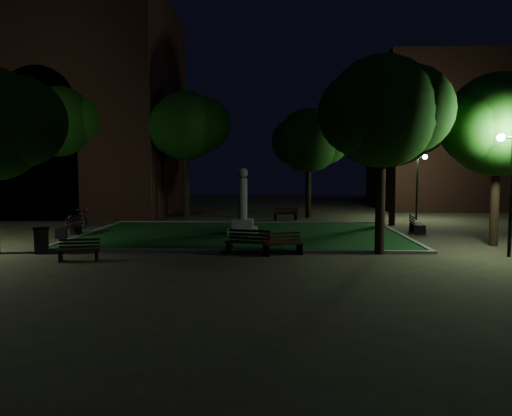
{
  "coord_description": "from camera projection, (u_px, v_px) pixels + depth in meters",
  "views": [
    {
      "loc": [
        1.64,
        -22.04,
        3.21
      ],
      "look_at": [
        0.69,
        1.0,
        1.4
      ],
      "focal_mm": 35.0,
      "sensor_mm": 36.0,
      "label": 1
    }
  ],
  "objects": [
    {
      "name": "ground",
      "position": [
        240.0,
        241.0,
        22.27
      ],
      "size": [
        80.0,
        80.0,
        0.0
      ],
      "primitive_type": "plane",
      "color": "#473D29"
    },
    {
      "name": "lawn",
      "position": [
        243.0,
        234.0,
        24.26
      ],
      "size": [
        15.0,
        10.0,
        0.08
      ],
      "primitive_type": "cube",
      "color": "#113E11",
      "rests_on": "ground"
    },
    {
      "name": "lawn_kerb",
      "position": [
        243.0,
        234.0,
        24.26
      ],
      "size": [
        15.4,
        10.4,
        0.12
      ],
      "color": "slate",
      "rests_on": "ground"
    },
    {
      "name": "monument",
      "position": [
        243.0,
        216.0,
        24.19
      ],
      "size": [
        1.4,
        1.4,
        3.2
      ],
      "color": "gray",
      "rests_on": "lawn"
    },
    {
      "name": "building_main",
      "position": [
        35.0,
        111.0,
        36.09
      ],
      "size": [
        20.0,
        12.0,
        15.0
      ],
      "color": "#4D251B",
      "rests_on": "ground"
    },
    {
      "name": "building_far",
      "position": [
        476.0,
        135.0,
        40.98
      ],
      "size": [
        16.0,
        10.0,
        12.0
      ],
      "primitive_type": "cube",
      "color": "#4D251B",
      "rests_on": "ground"
    },
    {
      "name": "tree_north_wl",
      "position": [
        187.0,
        126.0,
        31.31
      ],
      "size": [
        5.34,
        4.36,
        8.09
      ],
      "color": "black",
      "rests_on": "ground"
    },
    {
      "name": "tree_north_er",
      "position": [
        310.0,
        141.0,
        32.4
      ],
      "size": [
        5.12,
        4.18,
        7.16
      ],
      "color": "black",
      "rests_on": "ground"
    },
    {
      "name": "tree_ne",
      "position": [
        396.0,
        124.0,
        28.02
      ],
      "size": [
        5.88,
        4.8,
        8.15
      ],
      "color": "black",
      "rests_on": "ground"
    },
    {
      "name": "tree_east",
      "position": [
        500.0,
        125.0,
        20.54
      ],
      "size": [
        5.23,
        4.27,
        7.18
      ],
      "color": "black",
      "rests_on": "ground"
    },
    {
      "name": "tree_se",
      "position": [
        385.0,
        112.0,
        18.46
      ],
      "size": [
        5.14,
        4.19,
        7.43
      ],
      "color": "black",
      "rests_on": "ground"
    },
    {
      "name": "tree_nw",
      "position": [
        68.0,
        123.0,
        31.35
      ],
      "size": [
        5.96,
        4.87,
        8.54
      ],
      "color": "black",
      "rests_on": "ground"
    },
    {
      "name": "lamppost_se",
      "position": [
        512.0,
        171.0,
        18.01
      ],
      "size": [
        1.18,
        0.28,
        4.48
      ],
      "color": "black",
      "rests_on": "ground"
    },
    {
      "name": "lamppost_nw",
      "position": [
        58.0,
        173.0,
        32.12
      ],
      "size": [
        1.18,
        0.28,
        4.2
      ],
      "color": "black",
      "rests_on": "ground"
    },
    {
      "name": "lamppost_ne",
      "position": [
        417.0,
        174.0,
        31.21
      ],
      "size": [
        1.18,
        0.28,
        4.11
      ],
      "color": "black",
      "rests_on": "ground"
    },
    {
      "name": "bench_near_left",
      "position": [
        248.0,
        243.0,
        18.84
      ],
      "size": [
        1.74,
        0.98,
        0.91
      ],
      "rotation": [
        0.0,
        0.0,
        -0.26
      ],
      "color": "black",
      "rests_on": "ground"
    },
    {
      "name": "bench_near_right",
      "position": [
        283.0,
        244.0,
        18.68
      ],
      "size": [
        1.59,
        0.98,
        0.82
      ],
      "rotation": [
        0.0,
        0.0,
        0.33
      ],
      "color": "black",
      "rests_on": "ground"
    },
    {
      "name": "bench_west_near",
      "position": [
        79.0,
        251.0,
        17.45
      ],
      "size": [
        1.45,
        0.75,
        0.76
      ],
      "rotation": [
        0.0,
        0.0,
        0.21
      ],
      "color": "black",
      "rests_on": "ground"
    },
    {
      "name": "bench_left_side",
      "position": [
        70.0,
        228.0,
        23.61
      ],
      "size": [
        0.69,
        1.72,
        0.93
      ],
      "rotation": [
        0.0,
        0.0,
        -1.63
      ],
      "color": "black",
      "rests_on": "ground"
    },
    {
      "name": "bench_right_side",
      "position": [
        416.0,
        225.0,
        25.04
      ],
      "size": [
        0.73,
        1.68,
        0.9
      ],
      "rotation": [
        0.0,
        0.0,
        1.47
      ],
      "color": "black",
      "rests_on": "ground"
    },
    {
      "name": "bench_far_side",
      "position": [
        286.0,
        214.0,
        31.15
      ],
      "size": [
        1.57,
        0.85,
        0.82
      ],
      "rotation": [
        0.0,
        0.0,
        3.38
      ],
      "color": "black",
      "rests_on": "ground"
    },
    {
      "name": "trash_bin",
      "position": [
        41.0,
        240.0,
        19.03
      ],
      "size": [
        0.76,
        0.76,
        0.98
      ],
      "color": "black",
      "rests_on": "ground"
    },
    {
      "name": "bicycle",
      "position": [
        77.0,
        218.0,
        27.5
      ],
      "size": [
        1.97,
        1.74,
        1.03
      ],
      "primitive_type": "imported",
      "rotation": [
        0.0,
        0.0,
        0.91
      ],
      "color": "black",
      "rests_on": "ground"
    }
  ]
}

